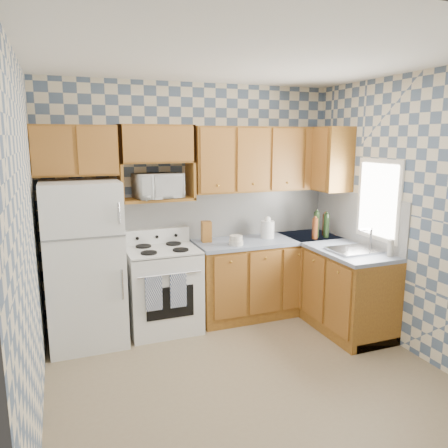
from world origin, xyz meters
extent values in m
plane|color=#816C50|center=(0.00, 0.00, 0.00)|extent=(3.40, 3.40, 0.00)
cube|color=slate|center=(0.00, 1.60, 1.35)|extent=(3.40, 0.02, 2.70)
cube|color=slate|center=(1.70, 0.00, 1.35)|extent=(0.02, 3.20, 2.70)
cube|color=white|center=(0.40, 1.59, 1.20)|extent=(2.60, 0.02, 0.56)
cube|color=white|center=(1.69, 0.80, 1.20)|extent=(0.02, 1.60, 0.56)
cube|color=white|center=(-1.27, 1.25, 0.84)|extent=(0.75, 0.70, 1.68)
cube|color=white|center=(-0.47, 1.28, 0.45)|extent=(0.76, 0.65, 0.90)
cube|color=silver|center=(-0.47, 1.28, 0.91)|extent=(0.76, 0.65, 0.02)
cube|color=white|center=(-0.47, 1.55, 1.00)|extent=(0.76, 0.08, 0.17)
cube|color=navy|center=(-0.64, 0.93, 0.55)|extent=(0.17, 0.02, 0.36)
cube|color=navy|center=(-0.39, 0.93, 0.55)|extent=(0.17, 0.02, 0.36)
cube|color=brown|center=(0.82, 1.30, 0.44)|extent=(1.75, 0.60, 0.88)
cube|color=brown|center=(1.40, 0.80, 0.44)|extent=(0.60, 1.60, 0.88)
cube|color=slate|center=(0.82, 1.30, 0.90)|extent=(1.77, 0.63, 0.04)
cube|color=slate|center=(1.40, 0.80, 0.90)|extent=(0.63, 1.60, 0.04)
cube|color=brown|center=(0.82, 1.44, 1.85)|extent=(1.75, 0.33, 0.74)
cube|color=brown|center=(-1.29, 1.44, 1.97)|extent=(0.82, 0.33, 0.50)
cube|color=brown|center=(1.53, 1.25, 1.85)|extent=(0.33, 0.70, 0.74)
cube|color=brown|center=(-0.47, 1.44, 1.44)|extent=(0.80, 0.33, 0.03)
imported|color=white|center=(-0.46, 1.41, 1.58)|extent=(0.54, 0.42, 0.27)
cube|color=#B7B7BC|center=(1.40, 0.45, 0.93)|extent=(0.48, 0.40, 0.03)
cube|color=silver|center=(1.69, 0.45, 1.45)|extent=(0.02, 0.66, 0.86)
cylinder|color=black|center=(1.39, 1.16, 1.07)|extent=(0.07, 0.07, 0.31)
cylinder|color=black|center=(1.49, 1.10, 1.06)|extent=(0.07, 0.07, 0.29)
cylinder|color=#5E2C14|center=(1.54, 1.20, 1.05)|extent=(0.07, 0.07, 0.27)
cylinder|color=#5E2C14|center=(1.32, 1.08, 1.04)|extent=(0.07, 0.07, 0.25)
cube|color=brown|center=(0.08, 1.40, 1.04)|extent=(0.12, 0.12, 0.24)
cylinder|color=white|center=(0.82, 1.33, 1.02)|extent=(0.16, 0.16, 0.21)
cylinder|color=beige|center=(1.62, 0.15, 1.01)|extent=(0.06, 0.06, 0.17)
camera|label=1|loc=(-1.47, -3.23, 2.09)|focal=35.00mm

